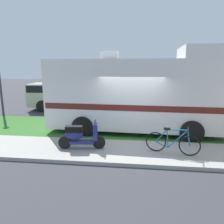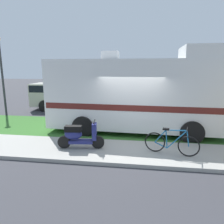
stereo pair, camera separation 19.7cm
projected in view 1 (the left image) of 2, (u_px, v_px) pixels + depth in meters
The scene contains 7 objects.
ground_plane at pixel (130, 141), 8.28m from camera, with size 80.00×80.00×0.00m, color #38383D.
sidewalk at pixel (129, 152), 7.10m from camera, with size 24.00×2.00×0.12m.
grass_strip at pixel (131, 129), 9.73m from camera, with size 24.00×3.40×0.08m.
motorhome_rv at pixel (137, 93), 9.25m from camera, with size 7.43×2.93×3.67m.
scooter at pixel (80, 136), 7.16m from camera, with size 1.60×0.52×0.97m.
bicycle at pixel (172, 142), 6.76m from camera, with size 1.67×0.59×0.89m.
pickup_truck_near at pixel (64, 96), 14.32m from camera, with size 5.59×2.30×1.77m.
Camera 1 is at (0.20, -7.88, 2.88)m, focal length 33.82 mm.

